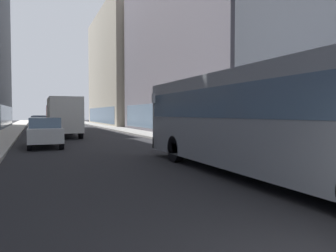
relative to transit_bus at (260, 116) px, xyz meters
name	(u,v)px	position (x,y,z in m)	size (l,w,h in m)	color
ground_plane	(68,130)	(-2.80, 29.22, -1.78)	(120.00, 120.00, 0.00)	#232326
sidewalk_left	(10,131)	(-8.50, 29.22, -1.70)	(2.40, 110.00, 0.15)	#ADA89E
sidewalk_right	(119,129)	(2.90, 29.22, -1.70)	(2.40, 110.00, 0.15)	gray
building_right_mid	(205,17)	(9.10, 19.80, 9.26)	(9.71, 23.46, 22.10)	slate
building_right_far	(133,70)	(9.10, 44.34, 7.31)	(11.10, 22.82, 18.19)	#B2A893
transit_bus	(260,116)	(0.00, 0.00, 0.00)	(2.78, 11.53, 3.05)	#999EA3
car_white_van	(45,132)	(-5.60, 11.59, -0.95)	(1.74, 4.77, 1.62)	silver
car_black_suv	(40,124)	(-5.60, 27.83, -0.95)	(1.85, 4.58, 1.62)	black
car_grey_wagon	(39,121)	(-5.60, 37.20, -0.95)	(1.70, 4.71, 1.62)	slate
box_truck	(63,116)	(-4.00, 19.29, -0.11)	(2.30, 7.50, 3.05)	#A51919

